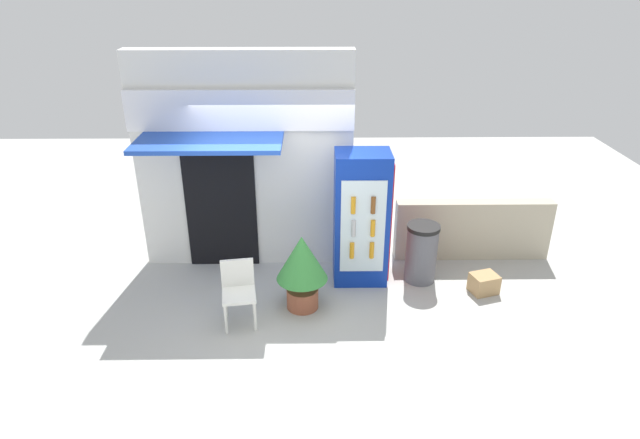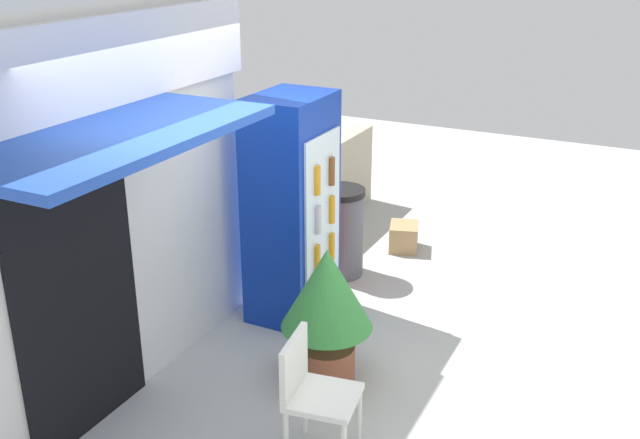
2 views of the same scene
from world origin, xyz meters
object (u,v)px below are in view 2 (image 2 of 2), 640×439
drink_cooler (293,208)px  plastic_chair (312,388)px  potted_plant_near_shop (327,300)px  cardboard_box (404,237)px  trash_bin (340,232)px

drink_cooler → plastic_chair: drink_cooler is taller
drink_cooler → potted_plant_near_shop: drink_cooler is taller
plastic_chair → cardboard_box: plastic_chair is taller
potted_plant_near_shop → cardboard_box: potted_plant_near_shop is taller
cardboard_box → plastic_chair: bearing=-169.5°
trash_bin → cardboard_box: trash_bin is taller
plastic_chair → trash_bin: (2.52, 0.98, -0.05)m
drink_cooler → plastic_chair: bearing=-148.2°
drink_cooler → trash_bin: (0.88, -0.04, -0.53)m
drink_cooler → cardboard_box: drink_cooler is taller
cardboard_box → trash_bin: bearing=157.4°
drink_cooler → plastic_chair: size_ratio=2.33×
potted_plant_near_shop → drink_cooler: bearing=41.2°
plastic_chair → cardboard_box: (3.37, 0.63, -0.35)m
drink_cooler → potted_plant_near_shop: bearing=-138.8°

